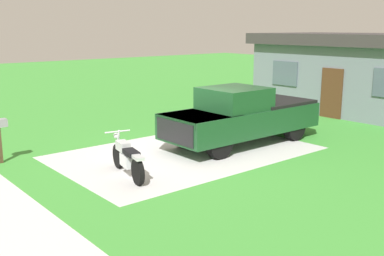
{
  "coord_description": "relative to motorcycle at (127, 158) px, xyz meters",
  "views": [
    {
      "loc": [
        10.53,
        -8.52,
        3.77
      ],
      "look_at": [
        0.55,
        -0.22,
        0.9
      ],
      "focal_mm": 42.65,
      "sensor_mm": 36.0,
      "label": 1
    }
  ],
  "objects": [
    {
      "name": "pickup_truck",
      "position": [
        -0.45,
        4.76,
        0.48
      ],
      "size": [
        2.01,
        5.63,
        1.9
      ],
      "color": "black",
      "rests_on": "ground"
    },
    {
      "name": "motorcycle",
      "position": [
        0.0,
        0.0,
        0.0
      ],
      "size": [
        2.18,
        0.85,
        1.09
      ],
      "color": "black",
      "rests_on": "ground"
    },
    {
      "name": "neighbor_house",
      "position": [
        -1.13,
        13.31,
        1.32
      ],
      "size": [
        9.6,
        5.6,
        3.5
      ],
      "color": "slate",
      "rests_on": "ground"
    },
    {
      "name": "driveway_pad",
      "position": [
        -0.76,
        2.57,
        -0.47
      ],
      "size": [
        4.98,
        7.71,
        0.01
      ],
      "primitive_type": "cube",
      "color": "silver",
      "rests_on": "ground"
    },
    {
      "name": "ground_plane",
      "position": [
        -0.76,
        2.57,
        -0.47
      ],
      "size": [
        80.0,
        80.0,
        0.0
      ],
      "primitive_type": "plane",
      "color": "#3E9236"
    }
  ]
}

